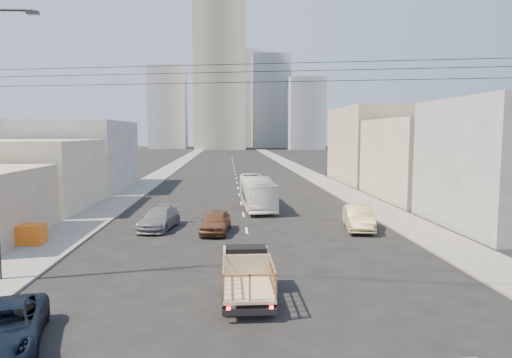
{
  "coord_description": "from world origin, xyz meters",
  "views": [
    {
      "loc": [
        -1.3,
        -16.52,
        6.63
      ],
      "look_at": [
        0.66,
        14.21,
        3.5
      ],
      "focal_mm": 32.0,
      "sensor_mm": 36.0,
      "label": 1
    }
  ],
  "objects": [
    {
      "name": "bldg_right_mid",
      "position": [
        19.5,
        28.0,
        4.0
      ],
      "size": [
        11.0,
        14.0,
        8.0
      ],
      "primitive_type": "cube",
      "color": "#A8A088",
      "rests_on": "ground"
    },
    {
      "name": "midrise_ne",
      "position": [
        18.0,
        185.0,
        20.0
      ],
      "size": [
        16.0,
        16.0,
        40.0
      ],
      "primitive_type": "cube",
      "color": "#979A9F",
      "rests_on": "ground"
    },
    {
      "name": "sidewalk_right",
      "position": [
        11.75,
        70.0,
        0.06
      ],
      "size": [
        3.5,
        180.0,
        0.12
      ],
      "primitive_type": "cube",
      "color": "slate",
      "rests_on": "ground"
    },
    {
      "name": "bldg_right_far",
      "position": [
        20.0,
        44.0,
        5.0
      ],
      "size": [
        12.0,
        16.0,
        10.0
      ],
      "primitive_type": "cube",
      "color": "tan",
      "rests_on": "ground"
    },
    {
      "name": "midrise_east",
      "position": [
        30.0,
        165.0,
        14.0
      ],
      "size": [
        14.0,
        14.0,
        28.0
      ],
      "primitive_type": "cube",
      "color": "#979A9F",
      "rests_on": "ground"
    },
    {
      "name": "midrise_back",
      "position": [
        6.0,
        200.0,
        22.0
      ],
      "size": [
        18.0,
        18.0,
        44.0
      ],
      "primitive_type": "cube",
      "color": "gray",
      "rests_on": "ground"
    },
    {
      "name": "bldg_left_mid",
      "position": [
        -19.0,
        24.0,
        3.0
      ],
      "size": [
        11.0,
        12.0,
        6.0
      ],
      "primitive_type": "cube",
      "color": "#A8A088",
      "rests_on": "ground"
    },
    {
      "name": "sedan_tan",
      "position": [
        7.68,
        13.81,
        0.8
      ],
      "size": [
        2.4,
        5.07,
        1.61
      ],
      "primitive_type": "imported",
      "rotation": [
        0.0,
        0.0,
        -0.15
      ],
      "color": "tan",
      "rests_on": "ground"
    },
    {
      "name": "lane_dashes",
      "position": [
        0.0,
        53.0,
        0.01
      ],
      "size": [
        0.15,
        104.0,
        0.01
      ],
      "color": "silver",
      "rests_on": "ground"
    },
    {
      "name": "sedan_grey",
      "position": [
        -6.02,
        14.89,
        0.72
      ],
      "size": [
        2.79,
        5.21,
        1.44
      ],
      "primitive_type": "imported",
      "rotation": [
        0.0,
        0.0,
        -0.16
      ],
      "color": "slate",
      "rests_on": "ground"
    },
    {
      "name": "ground",
      "position": [
        0.0,
        0.0,
        0.0
      ],
      "size": [
        420.0,
        420.0,
        0.0
      ],
      "primitive_type": "plane",
      "color": "black",
      "rests_on": "ground"
    },
    {
      "name": "overhead_wires",
      "position": [
        0.0,
        1.5,
        8.97
      ],
      "size": [
        23.01,
        5.02,
        0.72
      ],
      "color": "black",
      "rests_on": "ground"
    },
    {
      "name": "bldg_left_far",
      "position": [
        -19.5,
        39.0,
        4.0
      ],
      "size": [
        12.0,
        16.0,
        8.0
      ],
      "primitive_type": "cube",
      "color": "gray",
      "rests_on": "ground"
    },
    {
      "name": "midrise_nw",
      "position": [
        -26.0,
        180.0,
        17.0
      ],
      "size": [
        15.0,
        15.0,
        34.0
      ],
      "primitive_type": "cube",
      "color": "#979A9F",
      "rests_on": "ground"
    },
    {
      "name": "navy_pickup",
      "position": [
        -8.2,
        -2.54,
        0.67
      ],
      "size": [
        3.4,
        5.21,
        1.33
      ],
      "primitive_type": "imported",
      "rotation": [
        0.0,
        0.0,
        0.27
      ],
      "color": "black",
      "rests_on": "ground"
    },
    {
      "name": "city_bus",
      "position": [
        1.33,
        23.36,
        1.4
      ],
      "size": [
        2.79,
        10.16,
        2.81
      ],
      "primitive_type": "imported",
      "rotation": [
        0.0,
        0.0,
        0.04
      ],
      "color": "white",
      "rests_on": "ground"
    },
    {
      "name": "crate_stack",
      "position": [
        -13.0,
        10.59,
        0.69
      ],
      "size": [
        1.8,
        1.2,
        1.14
      ],
      "color": "orange",
      "rests_on": "sidewalk_left"
    },
    {
      "name": "sidewalk_left",
      "position": [
        -11.75,
        70.0,
        0.06
      ],
      "size": [
        3.5,
        180.0,
        0.12
      ],
      "primitive_type": "cube",
      "color": "slate",
      "rests_on": "ground"
    },
    {
      "name": "flatbed_pickup",
      "position": [
        -0.53,
        1.23,
        1.09
      ],
      "size": [
        1.95,
        4.41,
        1.9
      ],
      "color": "tan",
      "rests_on": "ground"
    },
    {
      "name": "sedan_brown",
      "position": [
        -2.08,
        13.44,
        0.74
      ],
      "size": [
        2.26,
        4.54,
        1.49
      ],
      "primitive_type": "imported",
      "rotation": [
        0.0,
        0.0,
        -0.12
      ],
      "color": "brown",
      "rests_on": "ground"
    },
    {
      "name": "high_rise_tower",
      "position": [
        -4.0,
        170.0,
        30.0
      ],
      "size": [
        20.0,
        20.0,
        60.0
      ],
      "primitive_type": "cube",
      "color": "gray",
      "rests_on": "ground"
    }
  ]
}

